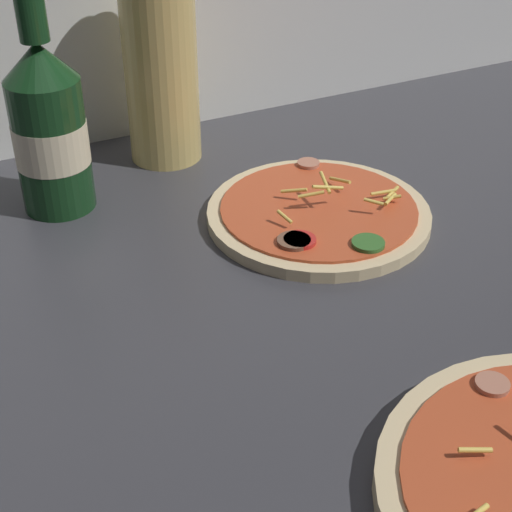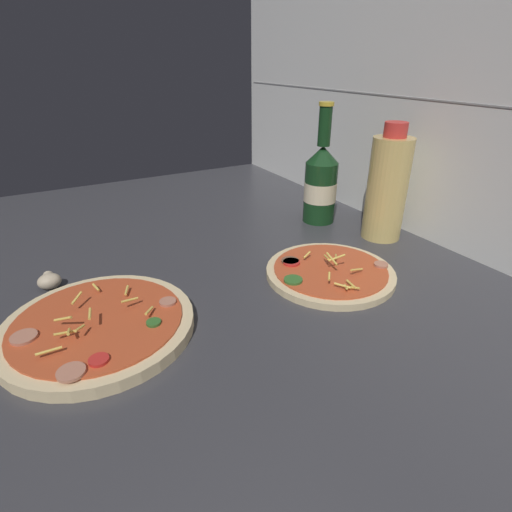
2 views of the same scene
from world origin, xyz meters
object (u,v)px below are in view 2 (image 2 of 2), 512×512
Objects in this scene: pizza_far at (331,273)px; mushroom_left at (49,281)px; beer_bottle at (321,183)px; pizza_near at (99,326)px; oil_bottle at (387,187)px.

pizza_far is 48.06cm from mushroom_left.
pizza_far is 28.57cm from beer_bottle.
pizza_near is at bearing -95.03° from pizza_far.
pizza_far is at bearing -66.73° from oil_bottle.
pizza_near is at bearing 16.64° from mushroom_left.
pizza_far is (3.40, 38.60, -0.26)cm from pizza_near.
pizza_far reaches higher than mushroom_left.
oil_bottle reaches higher than mushroom_left.
oil_bottle is 65.96cm from mushroom_left.
mushroom_left is (-20.17, -43.61, 0.55)cm from pizza_far.
oil_bottle is at bearing 113.27° from pizza_far.
pizza_near is 1.00× the size of beer_bottle.
pizza_near is at bearing -69.77° from beer_bottle.
beer_bottle is at bearing 147.52° from pizza_far.
pizza_near is 17.51cm from mushroom_left.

